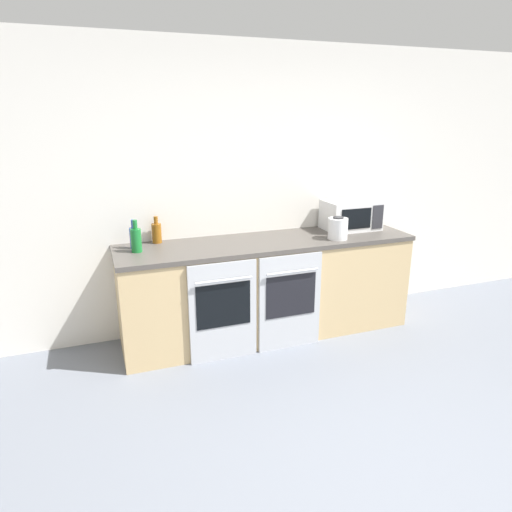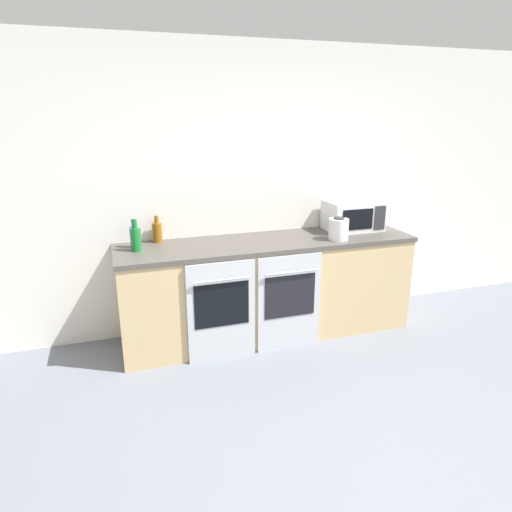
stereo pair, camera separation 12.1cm
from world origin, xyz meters
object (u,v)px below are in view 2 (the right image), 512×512
Objects in this scene: oven_right at (289,302)px; bottle_green at (136,239)px; kettle at (339,229)px; microwave at (353,215)px; bottle_amber at (157,232)px; bottle_blue at (134,236)px; oven_left at (222,311)px.

bottle_green is at bearing 162.80° from oven_right.
kettle reaches higher than oven_right.
bottle_amber is (-1.85, 0.14, -0.05)m from microwave.
bottle_amber is (0.20, 0.12, -0.00)m from bottle_blue.
kettle is at bearing -15.37° from bottle_amber.
oven_right is 4.24× the size of kettle.
microwave is 2.05m from bottle_green.
kettle is at bearing 8.72° from oven_left.
kettle is at bearing 18.01° from oven_right.
oven_left is at bearing -31.45° from bottle_green.
bottle_green is at bearing 148.55° from oven_left.
bottle_green is at bearing -85.90° from bottle_blue.
bottle_green is 1.32× the size of kettle.
oven_left is 0.92m from bottle_green.
microwave reaches higher than kettle.
microwave is at bearing 17.62° from oven_left.
oven_right is at bearing -30.56° from bottle_amber.
microwave is 1.86m from bottle_amber.
oven_right is 3.48× the size of bottle_blue.
oven_left is 3.63× the size of bottle_amber.
oven_right is at bearing -21.62° from bottle_blue.
oven_right is 1.43m from bottle_blue.
oven_right is at bearing -17.20° from bottle_green.
bottle_blue is (-1.22, 0.48, 0.56)m from oven_right.
bottle_amber is at bearing 48.82° from bottle_green.
oven_left is 1.28m from kettle.
kettle is (1.13, 0.17, 0.56)m from oven_left.
bottle_green is 1.76m from kettle.
bottle_amber is at bearing 29.67° from bottle_blue.
kettle is at bearing -6.59° from bottle_green.
bottle_amber is 1.17× the size of kettle.
bottle_amber is (-0.42, 0.60, 0.56)m from oven_left.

